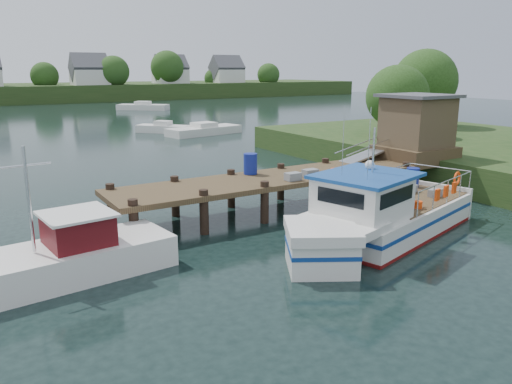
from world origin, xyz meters
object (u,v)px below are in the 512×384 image
work_boat (51,261)px  moored_c (204,130)px  moored_far (143,107)px  dock (378,145)px  lobster_boat (380,217)px  moored_b (163,128)px

work_boat → moored_c: size_ratio=1.01×
work_boat → moored_far: (21.78, 55.53, -0.15)m
moored_far → dock: bearing=-72.9°
dock → moored_far: (6.97, 52.75, -1.79)m
work_boat → dock: bearing=4.3°
moored_c → lobster_boat: bearing=-105.2°
dock → lobster_boat: (-4.81, -5.01, -1.41)m
lobster_boat → work_boat: lobster_boat is taller
moored_b → dock: bearing=-75.9°
moored_far → moored_b: (-7.14, -26.11, -0.05)m
moored_c → dock: bearing=-96.9°
dock → lobster_boat: size_ratio=1.75×
work_boat → lobster_boat: bearing=-18.9°
moored_far → moored_c: size_ratio=0.98×
work_boat → moored_far: bearing=62.3°
dock → work_boat: bearing=-169.4°
dock → moored_c: dock is taller
dock → moored_b: (-0.17, 26.63, -1.84)m
lobster_boat → dock: bearing=30.6°
work_boat → moored_b: (14.64, 29.41, -0.20)m
moored_b → moored_far: bearing=88.5°
work_boat → moored_b: size_ratio=1.52×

